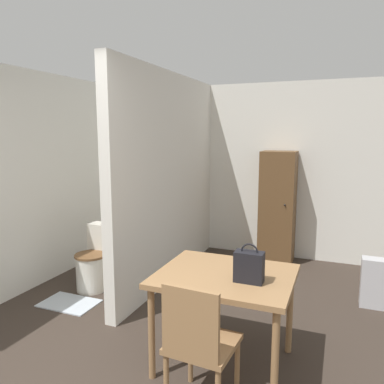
# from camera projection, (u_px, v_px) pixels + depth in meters

# --- Properties ---
(wall_back) EXTENTS (5.00, 0.12, 2.50)m
(wall_back) POSITION_uv_depth(u_px,v_px,m) (249.00, 170.00, 5.57)
(wall_back) COLOR silver
(wall_back) RESTS_ON ground_plane
(wall_left) EXTENTS (0.12, 4.96, 2.50)m
(wall_left) POSITION_uv_depth(u_px,v_px,m) (40.00, 179.00, 4.46)
(wall_left) COLOR silver
(wall_left) RESTS_ON ground_plane
(partition_wall) EXTENTS (0.12, 2.66, 2.50)m
(partition_wall) POSITION_uv_depth(u_px,v_px,m) (169.00, 178.00, 4.54)
(partition_wall) COLOR silver
(partition_wall) RESTS_ON ground_plane
(dining_table) EXTENTS (1.01, 0.84, 0.74)m
(dining_table) POSITION_uv_depth(u_px,v_px,m) (225.00, 284.00, 2.84)
(dining_table) COLOR #997047
(dining_table) RESTS_ON ground_plane
(wooden_chair) EXTENTS (0.44, 0.44, 0.89)m
(wooden_chair) POSITION_uv_depth(u_px,v_px,m) (199.00, 342.00, 2.37)
(wooden_chair) COLOR #997047
(wooden_chair) RESTS_ON ground_plane
(toilet) EXTENTS (0.37, 0.52, 0.73)m
(toilet) POSITION_uv_depth(u_px,v_px,m) (95.00, 262.00, 4.35)
(toilet) COLOR silver
(toilet) RESTS_ON ground_plane
(handbag) EXTENTS (0.21, 0.11, 0.28)m
(handbag) POSITION_uv_depth(u_px,v_px,m) (249.00, 266.00, 2.66)
(handbag) COLOR black
(handbag) RESTS_ON dining_table
(wooden_cabinet) EXTENTS (0.47, 0.44, 1.55)m
(wooden_cabinet) POSITION_uv_depth(u_px,v_px,m) (278.00, 207.00, 5.21)
(wooden_cabinet) COLOR brown
(wooden_cabinet) RESTS_ON ground_plane
(bath_mat) EXTENTS (0.59, 0.39, 0.01)m
(bath_mat) POSITION_uv_depth(u_px,v_px,m) (69.00, 303.00, 3.98)
(bath_mat) COLOR #B2BCC6
(bath_mat) RESTS_ON ground_plane
(space_heater) EXTENTS (0.33, 0.17, 0.52)m
(space_heater) POSITION_uv_depth(u_px,v_px,m) (378.00, 283.00, 3.86)
(space_heater) COLOR #BCBCC1
(space_heater) RESTS_ON ground_plane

